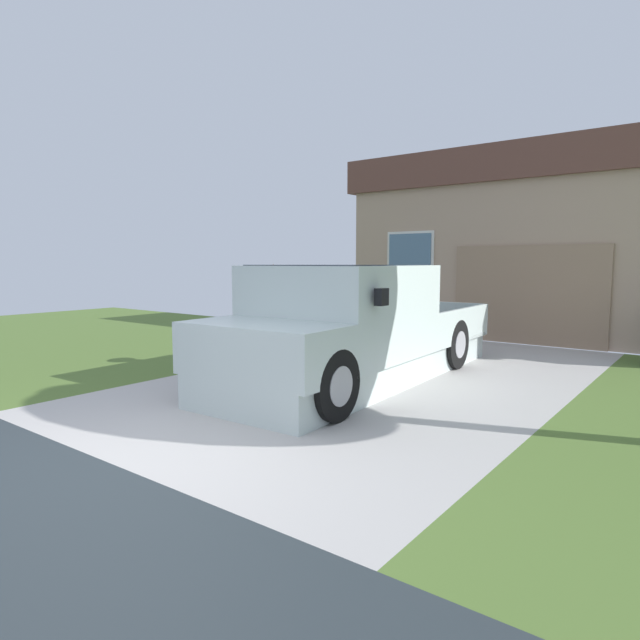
% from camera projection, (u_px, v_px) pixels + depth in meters
% --- Properties ---
extents(pickup_truck, '(2.26, 5.65, 1.69)m').
position_uv_depth(pickup_truck, '(347.00, 330.00, 7.61)').
color(pickup_truck, silver).
rests_on(pickup_truck, ground).
extents(person_with_hat, '(0.49, 0.47, 1.70)m').
position_uv_depth(person_with_hat, '(274.00, 309.00, 8.48)').
color(person_with_hat, black).
rests_on(person_with_hat, ground).
extents(handbag, '(0.39, 0.21, 0.44)m').
position_uv_depth(handbag, '(264.00, 365.00, 8.41)').
color(handbag, tan).
rests_on(handbag, ground).
extents(house_with_garage, '(10.81, 5.39, 4.25)m').
position_uv_depth(house_with_garage, '(600.00, 244.00, 12.66)').
color(house_with_garage, tan).
rests_on(house_with_garage, ground).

